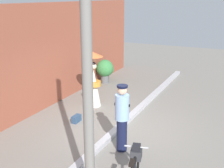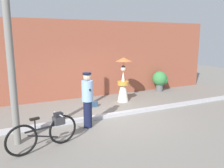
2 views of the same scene
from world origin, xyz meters
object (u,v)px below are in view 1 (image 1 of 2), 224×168
at_px(person_with_parasol, 94,81).
at_px(potted_plant_by_door, 105,69).
at_px(person_officer, 122,116).
at_px(backpack_on_pavement, 76,119).
at_px(utility_pole, 87,80).

relative_size(person_with_parasol, potted_plant_by_door, 1.84).
bearing_deg(potted_plant_by_door, person_with_parasol, -160.73).
xyz_separation_m(person_officer, potted_plant_by_door, (5.02, 3.06, -0.30)).
distance_m(backpack_on_pavement, utility_pole, 4.35).
bearing_deg(potted_plant_by_door, backpack_on_pavement, -164.62).
height_order(backpack_on_pavement, utility_pole, utility_pole).
xyz_separation_m(person_officer, backpack_on_pavement, (0.91, 1.93, -0.80)).
bearing_deg(backpack_on_pavement, person_with_parasol, 7.86).
relative_size(backpack_on_pavement, utility_pole, 0.07).
xyz_separation_m(person_officer, person_with_parasol, (2.36, 2.13, -0.00)).
distance_m(person_with_parasol, potted_plant_by_door, 2.83).
bearing_deg(utility_pole, person_officer, 8.17).
xyz_separation_m(person_with_parasol, backpack_on_pavement, (-1.45, -0.20, -0.80)).
xyz_separation_m(potted_plant_by_door, utility_pole, (-7.06, -3.35, 1.79)).
xyz_separation_m(potted_plant_by_door, backpack_on_pavement, (-4.11, -1.13, -0.49)).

